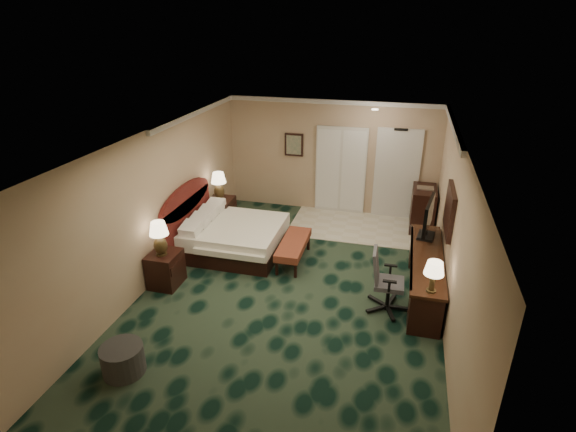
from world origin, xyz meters
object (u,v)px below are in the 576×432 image
(nightstand_far, at_px, (221,213))
(ottoman, at_px, (123,359))
(desk_chair, at_px, (389,281))
(nightstand_near, at_px, (165,269))
(lamp_far, at_px, (219,186))
(tv, at_px, (428,219))
(bed, at_px, (236,238))
(minibar, at_px, (423,209))
(desk, at_px, (424,275))
(lamp_near, at_px, (160,238))
(bed_bench, at_px, (293,251))

(nightstand_far, relative_size, ottoman, 1.17)
(nightstand_far, distance_m, desk_chair, 4.48)
(nightstand_near, xyz_separation_m, lamp_far, (0.01, 2.53, 0.67))
(lamp_far, relative_size, desk_chair, 0.59)
(ottoman, relative_size, tv, 0.62)
(bed, relative_size, ottoman, 3.24)
(minibar, bearing_deg, desk, -89.76)
(lamp_near, relative_size, minibar, 0.65)
(lamp_far, xyz_separation_m, bed_bench, (1.99, -1.16, -0.76))
(bed, height_order, desk_chair, desk_chair)
(bed, distance_m, ottoman, 3.64)
(bed, bearing_deg, ottoman, -93.86)
(nightstand_near, height_order, lamp_near, lamp_near)
(bed_bench, distance_m, ottoman, 3.79)
(lamp_near, xyz_separation_m, lamp_far, (0.02, 2.56, 0.04))
(ottoman, bearing_deg, desk_chair, 35.09)
(bed, bearing_deg, minibar, 29.20)
(lamp_far, bearing_deg, bed_bench, -30.16)
(ottoman, bearing_deg, tv, 43.58)
(desk_chair, bearing_deg, lamp_far, 148.53)
(bed, bearing_deg, nightstand_near, -116.39)
(desk, bearing_deg, bed_bench, 168.57)
(nightstand_far, bearing_deg, desk, -20.49)
(nightstand_far, xyz_separation_m, tv, (4.41, -0.91, 0.75))
(nightstand_far, height_order, lamp_near, lamp_near)
(bed, relative_size, desk_chair, 1.74)
(lamp_near, bearing_deg, desk, 11.59)
(nightstand_near, height_order, desk, desk)
(nightstand_far, bearing_deg, lamp_near, -90.67)
(nightstand_far, xyz_separation_m, lamp_far, (-0.01, -0.00, 0.65))
(minibar, bearing_deg, nightstand_far, -166.74)
(desk, xyz_separation_m, minibar, (-0.01, 2.69, 0.12))
(lamp_near, xyz_separation_m, minibar, (4.44, 3.60, -0.46))
(ottoman, bearing_deg, nightstand_far, 96.05)
(bed, distance_m, minibar, 4.21)
(bed, bearing_deg, lamp_near, -116.30)
(tv, distance_m, desk_chair, 1.58)
(bed, relative_size, bed_bench, 1.40)
(lamp_far, relative_size, tv, 0.67)
(lamp_far, bearing_deg, lamp_near, -90.45)
(nightstand_far, xyz_separation_m, desk_chair, (3.85, -2.28, 0.20))
(nightstand_far, distance_m, lamp_far, 0.65)
(tv, relative_size, minibar, 0.97)
(lamp_near, relative_size, lamp_far, 0.99)
(tv, bearing_deg, ottoman, -127.11)
(bed_bench, height_order, ottoman, bed_bench)
(desk, bearing_deg, lamp_far, 159.56)
(nightstand_near, height_order, desk_chair, desk_chair)
(nightstand_far, bearing_deg, bed, -54.00)
(bed, distance_m, lamp_far, 1.43)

